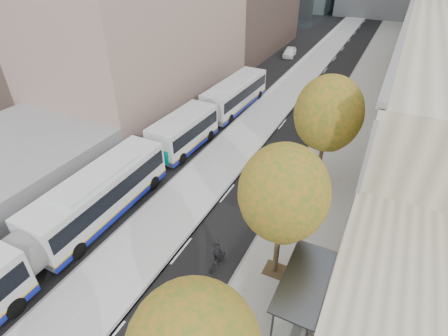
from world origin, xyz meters
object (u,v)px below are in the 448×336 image
Objects in this scene: bus_shelter at (308,288)px; cyclist at (217,257)px; bus_near at (47,236)px; bus_far at (216,108)px; distant_car at (290,52)px.

cyclist is at bearing 169.30° from bus_shelter.
bus_far is (0.30, 18.89, -0.06)m from bus_near.
bus_far is 17.47m from cyclist.
distant_car is (-0.30, 43.68, -0.98)m from bus_near.
bus_shelter is 1.11× the size of distant_car.
bus_far reaches higher than bus_shelter.
distant_car is at bearing 108.38° from bus_shelter.
bus_shelter is at bearing -78.61° from distant_car.
bus_far is 24.81m from distant_car.
bus_shelter is 5.24m from cyclist.
cyclist is (8.43, 3.45, -0.90)m from bus_near.
bus_near is at bearing -88.73° from bus_far.
bus_far is at bearing -95.60° from distant_car.
bus_near is 1.03× the size of bus_far.
bus_far is at bearing 124.81° from cyclist.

